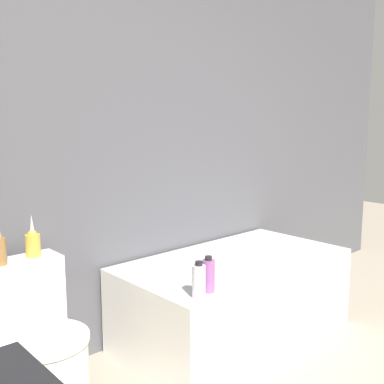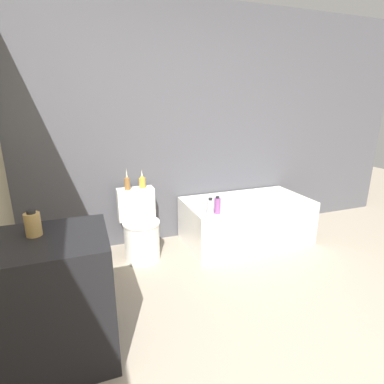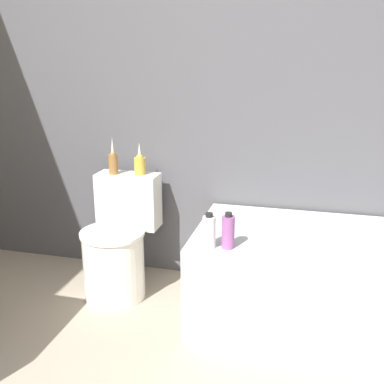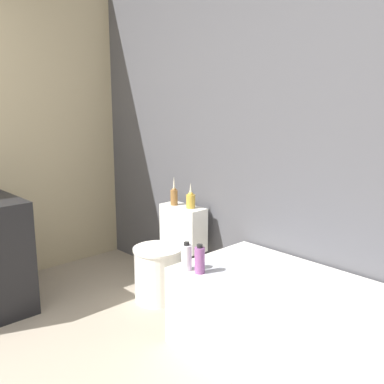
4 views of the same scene
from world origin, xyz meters
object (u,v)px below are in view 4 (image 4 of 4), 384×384
at_px(bathtub, 295,325).
at_px(toilet, 165,260).
at_px(vase_gold, 174,195).
at_px(vase_silver, 191,199).
at_px(shampoo_bottle_tall, 187,257).
at_px(shampoo_bottle_short, 200,260).

distance_m(bathtub, toilet, 1.22).
distance_m(vase_gold, vase_silver, 0.16).
relative_size(vase_silver, shampoo_bottle_tall, 1.12).
relative_size(bathtub, toilet, 2.03).
xyz_separation_m(vase_silver, shampoo_bottle_tall, (0.55, -0.55, -0.18)).
distance_m(vase_silver, shampoo_bottle_tall, 0.80).
bearing_deg(toilet, vase_silver, 67.02).
bearing_deg(toilet, shampoo_bottle_short, -24.69).
bearing_deg(vase_gold, bathtub, -9.47).
height_order(bathtub, vase_gold, vase_gold).
xyz_separation_m(bathtub, vase_silver, (-1.14, 0.24, 0.51)).
height_order(toilet, shampoo_bottle_short, toilet).
xyz_separation_m(toilet, shampoo_bottle_short, (0.72, -0.33, 0.28)).
height_order(vase_gold, vase_silver, vase_gold).
bearing_deg(shampoo_bottle_tall, bathtub, 27.27).
relative_size(toilet, vase_silver, 3.50).
height_order(vase_gold, shampoo_bottle_short, vase_gold).
distance_m(bathtub, vase_silver, 1.27).
height_order(bathtub, shampoo_bottle_tall, shampoo_bottle_tall).
bearing_deg(shampoo_bottle_tall, vase_gold, 143.94).
relative_size(bathtub, shampoo_bottle_short, 7.93).
xyz_separation_m(toilet, shampoo_bottle_tall, (0.63, -0.36, 0.28)).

